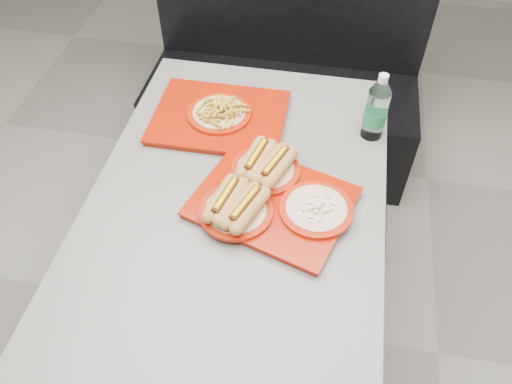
% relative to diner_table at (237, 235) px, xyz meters
% --- Properties ---
extents(ground, '(6.00, 6.00, 0.00)m').
position_rel_diner_table_xyz_m(ground, '(0.00, 0.00, -0.58)').
color(ground, gray).
rests_on(ground, ground).
extents(diner_table, '(0.92, 1.42, 0.75)m').
position_rel_diner_table_xyz_m(diner_table, '(0.00, 0.00, 0.00)').
color(diner_table, black).
rests_on(diner_table, ground).
extents(booth_bench, '(1.30, 0.57, 1.35)m').
position_rel_diner_table_xyz_m(booth_bench, '(0.00, 1.09, -0.18)').
color(booth_bench, black).
rests_on(booth_bench, ground).
extents(tray_near, '(0.53, 0.47, 0.10)m').
position_rel_diner_table_xyz_m(tray_near, '(0.10, 0.02, 0.20)').
color(tray_near, '#971604').
rests_on(tray_near, diner_table).
extents(tray_far, '(0.46, 0.36, 0.09)m').
position_rel_diner_table_xyz_m(tray_far, '(-0.13, 0.36, 0.19)').
color(tray_far, '#971604').
rests_on(tray_far, diner_table).
extents(water_bottle, '(0.08, 0.08, 0.24)m').
position_rel_diner_table_xyz_m(water_bottle, '(0.39, 0.39, 0.27)').
color(water_bottle, silver).
rests_on(water_bottle, diner_table).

